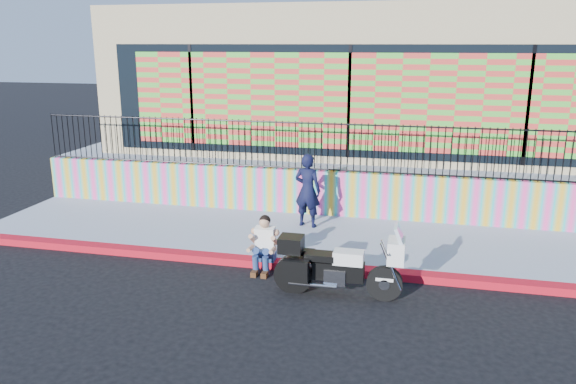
% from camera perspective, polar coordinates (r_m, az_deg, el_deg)
% --- Properties ---
extents(ground, '(90.00, 90.00, 0.00)m').
position_cam_1_polar(ground, '(10.99, 3.12, -8.04)').
color(ground, black).
rests_on(ground, ground).
extents(red_curb, '(16.00, 0.30, 0.15)m').
position_cam_1_polar(red_curb, '(10.96, 3.13, -7.68)').
color(red_curb, '#A90C1A').
rests_on(red_curb, ground).
extents(sidewalk, '(16.00, 3.00, 0.15)m').
position_cam_1_polar(sidewalk, '(12.48, 4.46, -4.83)').
color(sidewalk, '#909AAC').
rests_on(sidewalk, ground).
extents(mural_wall, '(16.00, 0.20, 1.10)m').
position_cam_1_polar(mural_wall, '(13.81, 5.52, -0.19)').
color(mural_wall, '#FD429C').
rests_on(mural_wall, sidewalk).
extents(metal_fence, '(15.80, 0.04, 1.20)m').
position_cam_1_polar(metal_fence, '(13.56, 5.64, 4.51)').
color(metal_fence, black).
rests_on(metal_fence, mural_wall).
extents(elevated_platform, '(16.00, 10.00, 1.25)m').
position_cam_1_polar(elevated_platform, '(18.77, 7.62, 3.56)').
color(elevated_platform, '#909AAC').
rests_on(elevated_platform, ground).
extents(storefront_building, '(14.00, 8.06, 4.00)m').
position_cam_1_polar(storefront_building, '(18.22, 7.84, 11.54)').
color(storefront_building, tan).
rests_on(storefront_building, elevated_platform).
extents(police_motorcycle, '(2.21, 0.73, 1.37)m').
position_cam_1_polar(police_motorcycle, '(9.81, 4.91, -7.37)').
color(police_motorcycle, black).
rests_on(police_motorcycle, ground).
extents(police_officer, '(0.70, 0.53, 1.72)m').
position_cam_1_polar(police_officer, '(12.88, 2.01, 0.18)').
color(police_officer, black).
rests_on(police_officer, sidewalk).
extents(seated_man, '(0.54, 0.71, 1.06)m').
position_cam_1_polar(seated_man, '(10.85, -2.52, -5.80)').
color(seated_man, navy).
rests_on(seated_man, ground).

